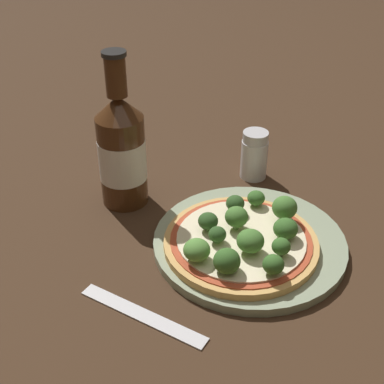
{
  "coord_description": "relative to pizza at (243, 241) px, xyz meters",
  "views": [
    {
      "loc": [
        -0.37,
        -0.37,
        0.44
      ],
      "look_at": [
        -0.02,
        0.08,
        0.06
      ],
      "focal_mm": 50.0,
      "sensor_mm": 36.0,
      "label": 1
    }
  ],
  "objects": [
    {
      "name": "pizza",
      "position": [
        0.0,
        0.0,
        0.0
      ],
      "size": [
        0.19,
        0.19,
        0.01
      ],
      "color": "tan",
      "rests_on": "plate"
    },
    {
      "name": "broccoli_floret_5",
      "position": [
        -0.03,
        0.04,
        0.02
      ],
      "size": [
        0.03,
        0.03,
        0.02
      ],
      "color": "#6B8E51",
      "rests_on": "pizza"
    },
    {
      "name": "pepper_shaker",
      "position": [
        0.14,
        0.13,
        0.02
      ],
      "size": [
        0.04,
        0.04,
        0.08
      ],
      "color": "silver",
      "rests_on": "ground_plane"
    },
    {
      "name": "broccoli_floret_9",
      "position": [
        -0.03,
        0.01,
        0.02
      ],
      "size": [
        0.02,
        0.02,
        0.02
      ],
      "color": "#6B8E51",
      "rests_on": "pizza"
    },
    {
      "name": "broccoli_floret_6",
      "position": [
        -0.02,
        -0.07,
        0.02
      ],
      "size": [
        0.03,
        0.03,
        0.02
      ],
      "color": "#6B8E51",
      "rests_on": "pizza"
    },
    {
      "name": "broccoli_floret_1",
      "position": [
        0.06,
        0.04,
        0.02
      ],
      "size": [
        0.02,
        0.02,
        0.02
      ],
      "color": "#6B8E51",
      "rests_on": "pizza"
    },
    {
      "name": "broccoli_floret_4",
      "position": [
        0.04,
        -0.03,
        0.02
      ],
      "size": [
        0.03,
        0.03,
        0.03
      ],
      "color": "#6B8E51",
      "rests_on": "pizza"
    },
    {
      "name": "broccoli_floret_10",
      "position": [
        -0.07,
        0.0,
        0.02
      ],
      "size": [
        0.03,
        0.03,
        0.03
      ],
      "color": "#6B8E51",
      "rests_on": "pizza"
    },
    {
      "name": "broccoli_floret_2",
      "position": [
        0.03,
        0.05,
        0.02
      ],
      "size": [
        0.02,
        0.02,
        0.03
      ],
      "color": "#6B8E51",
      "rests_on": "pizza"
    },
    {
      "name": "ground_plane",
      "position": [
        -0.0,
        -0.01,
        -0.02
      ],
      "size": [
        3.0,
        3.0,
        0.0
      ],
      "primitive_type": "plane",
      "color": "#3D2819"
    },
    {
      "name": "broccoli_floret_7",
      "position": [
        -0.06,
        -0.03,
        0.02
      ],
      "size": [
        0.03,
        0.03,
        0.03
      ],
      "color": "#6B8E51",
      "rests_on": "pizza"
    },
    {
      "name": "fork",
      "position": [
        -0.16,
        -0.01,
        -0.02
      ],
      "size": [
        0.08,
        0.16,
        0.0
      ],
      "rotation": [
        0.0,
        0.0,
        1.94
      ],
      "color": "silver",
      "rests_on": "ground_plane"
    },
    {
      "name": "broccoli_floret_3",
      "position": [
        -0.01,
        -0.03,
        0.02
      ],
      "size": [
        0.03,
        0.03,
        0.03
      ],
      "color": "#6B8E51",
      "rests_on": "pizza"
    },
    {
      "name": "broccoli_floret_0",
      "position": [
        0.01,
        -0.05,
        0.02
      ],
      "size": [
        0.02,
        0.02,
        0.02
      ],
      "color": "#6B8E51",
      "rests_on": "pizza"
    },
    {
      "name": "beer_bottle",
      "position": [
        -0.05,
        0.19,
        0.06
      ],
      "size": [
        0.07,
        0.07,
        0.22
      ],
      "color": "#472814",
      "rests_on": "ground_plane"
    },
    {
      "name": "plate",
      "position": [
        0.01,
        0.0,
        -0.01
      ],
      "size": [
        0.25,
        0.25,
        0.01
      ],
      "color": "#93A384",
      "rests_on": "ground_plane"
    },
    {
      "name": "broccoli_floret_11",
      "position": [
        0.0,
        0.02,
        0.03
      ],
      "size": [
        0.03,
        0.03,
        0.03
      ],
      "color": "#6B8E51",
      "rests_on": "pizza"
    },
    {
      "name": "broccoli_floret_8",
      "position": [
        0.06,
        -0.01,
        0.03
      ],
      "size": [
        0.03,
        0.03,
        0.03
      ],
      "color": "#6B8E51",
      "rests_on": "pizza"
    }
  ]
}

